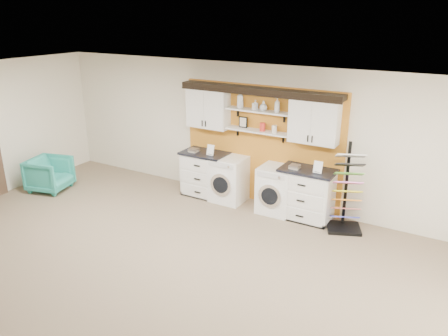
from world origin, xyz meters
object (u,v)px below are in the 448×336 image
Objects in this scene: dryer at (277,190)px; armchair at (50,174)px; washer at (229,179)px; sample_rack at (346,203)px; base_cabinet_left at (205,174)px; base_cabinet_right at (307,194)px.

dryer is 1.14× the size of armchair.
washer is 1.16× the size of armchair.
dryer is 1.37m from sample_rack.
base_cabinet_left is at bearing -79.04° from armchair.
dryer is (1.66, -0.00, -0.01)m from base_cabinet_left.
base_cabinet_right is 1.26× the size of armchair.
sample_rack is (2.44, -0.07, 0.05)m from washer.
armchair is at bearing -164.34° from base_cabinet_right.
armchair is at bearing -154.13° from base_cabinet_left.
base_cabinet_left is at bearing 180.00° from base_cabinet_right.
washer is at bearing -82.73° from armchair.
washer reaches higher than armchair.
base_cabinet_right is at bearing 0.11° from washer.
sample_rack is at bearing -1.46° from base_cabinet_left.
base_cabinet_left is 1.66m from dryer.
sample_rack reaches higher than base_cabinet_left.
washer is 1.02× the size of dryer.
base_cabinet_left is 3.02m from sample_rack.
base_cabinet_right is at bearing 151.46° from sample_rack.
base_cabinet_right reaches higher than armchair.
base_cabinet_left is 1.06× the size of dryer.
base_cabinet_left is 1.21× the size of armchair.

